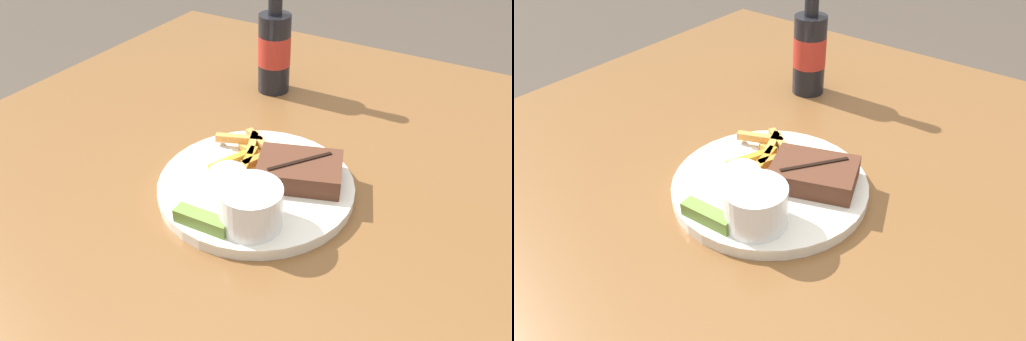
{
  "view_description": "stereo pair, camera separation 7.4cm",
  "coord_description": "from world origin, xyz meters",
  "views": [
    {
      "loc": [
        0.31,
        -0.52,
        1.21
      ],
      "look_at": [
        0.0,
        0.0,
        0.78
      ],
      "focal_mm": 35.0,
      "sensor_mm": 36.0,
      "label": 1
    },
    {
      "loc": [
        0.37,
        -0.48,
        1.21
      ],
      "look_at": [
        0.0,
        0.0,
        0.78
      ],
      "focal_mm": 35.0,
      "sensor_mm": 36.0,
      "label": 2
    }
  ],
  "objects": [
    {
      "name": "dipping_sauce_cup",
      "position": [
        -0.03,
        -0.03,
        0.77
      ],
      "size": [
        0.06,
        0.06,
        0.02
      ],
      "color": "silver",
      "rests_on": "dinner_plate"
    },
    {
      "name": "fries_pile",
      "position": [
        -0.04,
        0.05,
        0.77
      ],
      "size": [
        0.12,
        0.12,
        0.02
      ],
      "color": "#C38842",
      "rests_on": "dinner_plate"
    },
    {
      "name": "steak_portion",
      "position": [
        0.05,
        0.04,
        0.77
      ],
      "size": [
        0.15,
        0.13,
        0.03
      ],
      "color": "#512D1E",
      "rests_on": "dinner_plate"
    },
    {
      "name": "coleslaw_cup",
      "position": [
        0.04,
        -0.09,
        0.79
      ],
      "size": [
        0.09,
        0.09,
        0.06
      ],
      "color": "white",
      "rests_on": "dinner_plate"
    },
    {
      "name": "pickle_spear",
      "position": [
        -0.01,
        -0.12,
        0.77
      ],
      "size": [
        0.08,
        0.03,
        0.02
      ],
      "color": "olive",
      "rests_on": "dinner_plate"
    },
    {
      "name": "beer_bottle",
      "position": [
        -0.14,
        0.31,
        0.83
      ],
      "size": [
        0.07,
        0.07,
        0.26
      ],
      "color": "black",
      "rests_on": "dining_table"
    },
    {
      "name": "dinner_plate",
      "position": [
        0.0,
        0.0,
        0.75
      ],
      "size": [
        0.3,
        0.3,
        0.02
      ],
      "color": "silver",
      "rests_on": "dining_table"
    },
    {
      "name": "dining_table",
      "position": [
        0.0,
        0.0,
        0.67
      ],
      "size": [
        1.19,
        1.28,
        0.74
      ],
      "color": "brown",
      "rests_on": "ground_plane"
    },
    {
      "name": "fork_utensil",
      "position": [
        -0.07,
        0.04,
        0.76
      ],
      "size": [
        0.12,
        0.08,
        0.0
      ],
      "rotation": [
        0.0,
        0.0,
        5.78
      ],
      "color": "#B7B7BC",
      "rests_on": "dinner_plate"
    }
  ]
}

